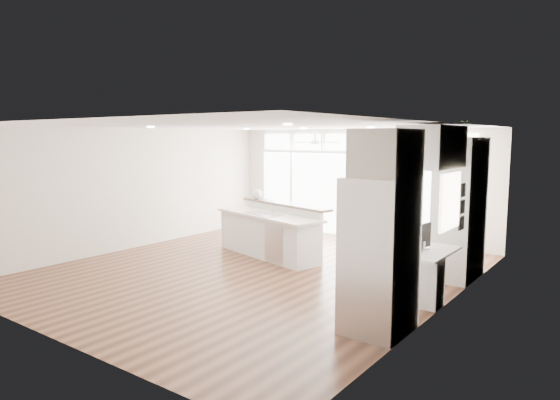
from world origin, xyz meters
The scene contains 24 objects.
floor centered at (0.00, 0.00, -0.01)m, with size 7.00×8.00×0.02m, color #3C1F12.
ceiling centered at (0.00, 0.00, 2.70)m, with size 7.00×8.00×0.02m, color white.
wall_back centered at (0.00, 4.00, 1.35)m, with size 7.00×0.04×2.70m, color beige.
wall_front centered at (0.00, -4.00, 1.35)m, with size 7.00×0.04×2.70m, color beige.
wall_left centered at (-3.50, 0.00, 1.35)m, with size 0.04×8.00×2.70m, color beige.
wall_right centered at (3.50, 0.00, 1.35)m, with size 0.04×8.00×2.70m, color beige.
glass_wall centered at (0.00, 3.94, 1.05)m, with size 5.80×0.06×2.08m, color white.
transom_row centered at (0.00, 3.94, 2.38)m, with size 5.90×0.06×0.40m, color white.
desk_window centered at (3.46, 0.30, 1.55)m, with size 0.04×0.85×0.85m, color silver.
ceiling_fan centered at (-0.50, 2.80, 2.48)m, with size 1.16×1.16×0.32m, color white.
recessed_lights centered at (0.00, 0.20, 2.68)m, with size 3.40×3.00×0.02m, color white.
oven_cabinet centered at (3.17, 1.80, 1.25)m, with size 0.64×1.20×2.50m, color white.
desk_nook centered at (3.13, 0.30, 0.38)m, with size 0.72×1.30×0.76m, color white.
upper_cabinets centered at (3.17, 0.30, 2.35)m, with size 0.64×1.30×0.64m, color white.
refrigerator centered at (3.11, -1.35, 1.00)m, with size 0.76×0.90×2.00m, color silver.
fridge_cabinet centered at (3.17, -1.35, 2.30)m, with size 0.64×0.90×0.60m, color white.
framed_photos centered at (3.46, 0.92, 1.40)m, with size 0.06×0.22×0.80m, color black.
kitchen_island centered at (-0.54, 1.05, 0.55)m, with size 2.76×1.04×1.10m, color white.
rug centered at (2.05, 0.95, 0.01)m, with size 0.85×0.61×0.01m, color #31200F.
office_chair centered at (2.60, 0.09, 0.50)m, with size 0.52×0.48×1.00m, color black.
fishbowl centered at (-1.36, 1.69, 1.21)m, with size 0.23×0.23×0.23m, color silver.
monitor centered at (3.05, 0.30, 0.97)m, with size 0.09×0.51×0.43m, color black.
keyboard centered at (2.88, 0.30, 0.77)m, with size 0.12×0.32×0.02m, color silver.
potted_plant centered at (3.17, 1.80, 2.61)m, with size 0.25×0.28×0.22m, color #32622A.
Camera 1 is at (5.78, -7.12, 2.49)m, focal length 32.00 mm.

